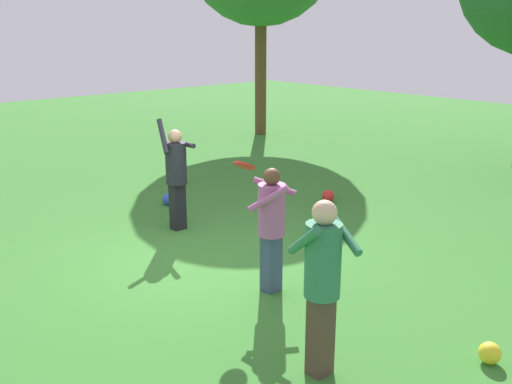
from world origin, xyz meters
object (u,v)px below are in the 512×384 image
Objects in this scene: ball_orange at (183,179)px; ball_red at (328,196)px; person_catcher at (322,274)px; ball_blue at (168,199)px; person_bystander at (272,220)px; ball_yellow at (490,353)px; frisbee at (244,166)px; person_thrower at (176,171)px.

ball_orange is 0.86× the size of ball_red.
person_catcher is 6.01m from ball_blue.
ball_blue is (-5.60, 1.97, -0.93)m from person_catcher.
ball_yellow is at bearing 153.89° from person_bystander.
ball_red is at bearing -29.36° from person_catcher.
person_catcher is at bearing -49.48° from ball_red.
ball_orange is at bearing 134.76° from ball_blue.
frisbee is at bearing -166.85° from ball_yellow.
person_catcher is 7.81× the size of ball_yellow.
frisbee reaches higher than ball_yellow.
person_thrower is 1.15× the size of person_bystander.
ball_orange is (-5.03, 2.15, -0.84)m from person_bystander.
person_catcher is at bearing -24.56° from ball_orange.
ball_orange is 0.92× the size of ball_yellow.
ball_red is (-2.07, 3.44, -0.83)m from person_bystander.
person_catcher is at bearing -20.12° from frisbee.
person_thrower is 8.18× the size of ball_yellow.
person_thrower is 5.71× the size of frisbee.
person_bystander is at bearing 5.51° from person_thrower.
person_thrower is 1.64m from ball_blue.
person_bystander is 4.98× the size of frisbee.
ball_blue is (1.07, -1.08, 0.01)m from ball_orange.
frisbee is 1.56× the size of ball_orange.
person_catcher is 8.51× the size of ball_orange.
ball_blue is at bearing -51.48° from person_bystander.
frisbee reaches higher than ball_blue.
person_bystander is (2.72, -0.45, -0.05)m from person_thrower.
ball_blue is (-1.24, 0.62, -0.88)m from person_thrower.
person_thrower is at bearing 2.90° from person_catcher.
person_thrower is 2.76m from person_bystander.
person_catcher reaches higher than ball_yellow.
ball_red is (-4.73, 2.96, 0.01)m from ball_yellow.
person_thrower reaches higher than frisbee.
person_thrower is at bearing -45.80° from person_bystander.
person_thrower is at bearing -179.61° from ball_yellow.
person_thrower is 3.00m from ball_orange.
person_bystander is at bearing -23.11° from ball_orange.
ball_yellow is 0.94× the size of ball_red.
person_catcher is 1.09× the size of person_bystander.
person_thrower is 8.34× the size of ball_blue.
ball_red reaches higher than ball_blue.
ball_red is (-1.80, 3.64, -1.50)m from frisbee.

